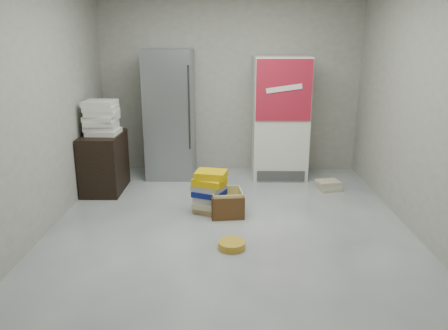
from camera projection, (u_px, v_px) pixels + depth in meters
ground at (230, 234)px, 4.75m from camera, size 5.00×5.00×0.00m
room_shell at (230, 65)px, 4.25m from camera, size 4.04×5.04×2.82m
steel_fridge at (170, 114)px, 6.54m from camera, size 0.70×0.72×1.90m
coke_cooler at (280, 118)px, 6.53m from camera, size 0.80×0.73×1.80m
wood_shelf at (104, 163)px, 6.00m from camera, size 0.50×0.80×0.80m
supply_box_stack at (102, 118)px, 5.83m from camera, size 0.44×0.43×0.45m
phonebook_stack_main at (210, 192)px, 5.25m from camera, size 0.46×0.44×0.53m
phonebook_stack_side at (329, 185)px, 6.10m from camera, size 0.37×0.30×0.14m
cardboard_box at (227, 205)px, 5.23m from camera, size 0.43×0.43×0.31m
bucket_lid at (232, 245)px, 4.40m from camera, size 0.29×0.29×0.07m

